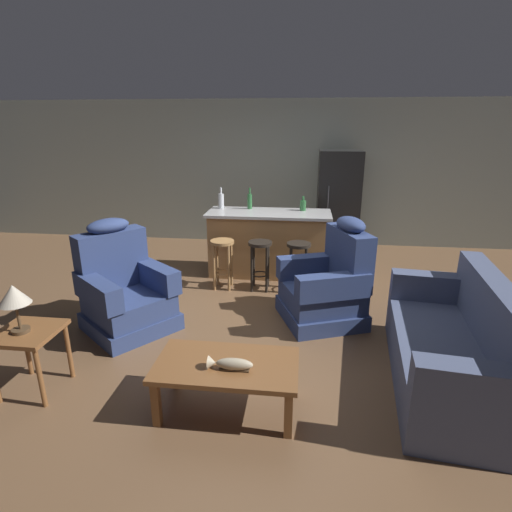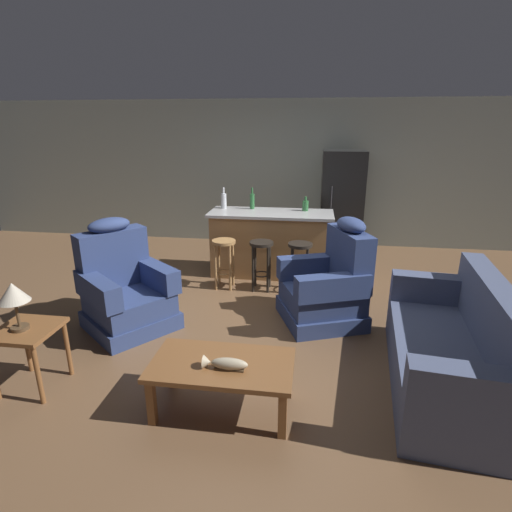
{
  "view_description": "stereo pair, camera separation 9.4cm",
  "coord_description": "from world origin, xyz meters",
  "views": [
    {
      "loc": [
        0.5,
        -4.34,
        2.16
      ],
      "look_at": [
        -0.01,
        -0.1,
        0.75
      ],
      "focal_mm": 28.0,
      "sensor_mm": 36.0,
      "label": 1
    },
    {
      "loc": [
        0.59,
        -4.33,
        2.16
      ],
      "look_at": [
        -0.01,
        -0.1,
        0.75
      ],
      "focal_mm": 28.0,
      "sensor_mm": 36.0,
      "label": 2
    }
  ],
  "objects": [
    {
      "name": "end_table",
      "position": [
        -1.71,
        -1.68,
        0.46
      ],
      "size": [
        0.48,
        0.48,
        0.56
      ],
      "color": "brown",
      "rests_on": "ground_plane"
    },
    {
      "name": "refrigerator",
      "position": [
        1.08,
        2.55,
        0.88
      ],
      "size": [
        0.7,
        0.69,
        1.76
      ],
      "color": "black",
      "rests_on": "ground_plane"
    },
    {
      "name": "recliner_near_lamp",
      "position": [
        -1.42,
        -0.51,
        0.42
      ],
      "size": [
        1.18,
        1.18,
        1.2
      ],
      "rotation": [
        0.0,
        0.0,
        -0.68
      ],
      "color": "navy",
      "rests_on": "ground_plane"
    },
    {
      "name": "table_lamp",
      "position": [
        -1.74,
        -1.71,
        0.87
      ],
      "size": [
        0.24,
        0.24,
        0.41
      ],
      "color": "#4C3823",
      "rests_on": "end_table"
    },
    {
      "name": "bottle_tall_green",
      "position": [
        -0.31,
        1.56,
        1.07
      ],
      "size": [
        0.07,
        0.07,
        0.32
      ],
      "color": "#2D6B38",
      "rests_on": "kitchen_island"
    },
    {
      "name": "ground_plane",
      "position": [
        0.0,
        0.0,
        0.0
      ],
      "size": [
        12.0,
        12.0,
        0.0
      ],
      "color": "brown"
    },
    {
      "name": "back_wall",
      "position": [
        0.0,
        3.12,
        1.3
      ],
      "size": [
        12.0,
        0.05,
        2.6
      ],
      "color": "#939E93",
      "rests_on": "ground_plane"
    },
    {
      "name": "fish_figurine",
      "position": [
        -0.0,
        -1.81,
        0.46
      ],
      "size": [
        0.34,
        0.1,
        0.1
      ],
      "color": "#4C3823",
      "rests_on": "coffee_table"
    },
    {
      "name": "bar_stool_right",
      "position": [
        0.46,
        0.72,
        0.47
      ],
      "size": [
        0.32,
        0.32,
        0.68
      ],
      "color": "black",
      "rests_on": "ground_plane"
    },
    {
      "name": "coffee_table",
      "position": [
        -0.04,
        -1.74,
        0.36
      ],
      "size": [
        1.1,
        0.6,
        0.42
      ],
      "color": "brown",
      "rests_on": "ground_plane"
    },
    {
      "name": "bottle_wine_dark",
      "position": [
        0.49,
        1.52,
        1.03
      ],
      "size": [
        0.09,
        0.09,
        0.21
      ],
      "color": "#2D6B38",
      "rests_on": "kitchen_island"
    },
    {
      "name": "bottle_short_amber",
      "position": [
        -0.74,
        1.54,
        1.07
      ],
      "size": [
        0.09,
        0.09,
        0.32
      ],
      "color": "silver",
      "rests_on": "kitchen_island"
    },
    {
      "name": "kitchen_island",
      "position": [
        0.0,
        1.35,
        0.48
      ],
      "size": [
        1.8,
        0.7,
        0.95
      ],
      "color": "#9E7042",
      "rests_on": "ground_plane"
    },
    {
      "name": "bar_stool_left",
      "position": [
        -0.57,
        0.72,
        0.47
      ],
      "size": [
        0.32,
        0.32,
        0.68
      ],
      "color": "#A87A47",
      "rests_on": "ground_plane"
    },
    {
      "name": "recliner_near_island",
      "position": [
        0.81,
        -0.07,
        0.42
      ],
      "size": [
        1.08,
        1.08,
        1.2
      ],
      "rotation": [
        0.0,
        0.0,
        3.5
      ],
      "color": "navy",
      "rests_on": "ground_plane"
    },
    {
      "name": "couch",
      "position": [
        1.83,
        -1.17,
        0.34
      ],
      "size": [
        1.06,
        1.99,
        0.94
      ],
      "rotation": [
        0.0,
        0.0,
        3.02
      ],
      "color": "#4C5675",
      "rests_on": "ground_plane"
    },
    {
      "name": "bar_stool_middle",
      "position": [
        -0.06,
        0.72,
        0.47
      ],
      "size": [
        0.32,
        0.32,
        0.68
      ],
      "color": "black",
      "rests_on": "ground_plane"
    }
  ]
}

